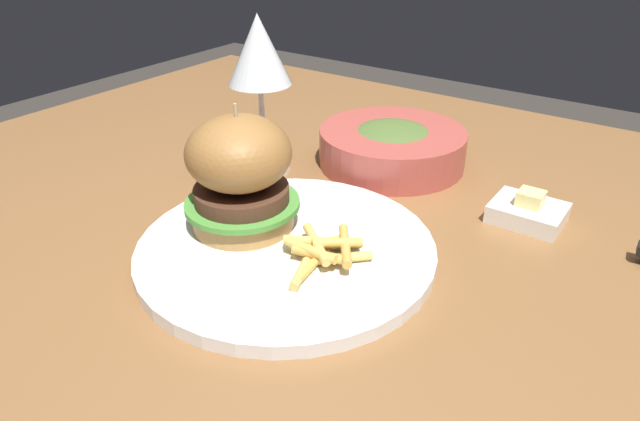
{
  "coord_description": "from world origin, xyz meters",
  "views": [
    {
      "loc": [
        0.29,
        -0.48,
        1.06
      ],
      "look_at": [
        0.01,
        -0.08,
        0.78
      ],
      "focal_mm": 32.0,
      "sensor_mm": 36.0,
      "label": 1
    }
  ],
  "objects_px": {
    "soup_bowl": "(392,146)",
    "burger_sandwich": "(240,173)",
    "wine_glass": "(259,54)",
    "butter_dish": "(528,211)",
    "main_plate": "(286,249)"
  },
  "relations": [
    {
      "from": "wine_glass",
      "to": "soup_bowl",
      "type": "distance_m",
      "value": 0.21
    },
    {
      "from": "burger_sandwich",
      "to": "wine_glass",
      "type": "bearing_deg",
      "value": 122.55
    },
    {
      "from": "main_plate",
      "to": "soup_bowl",
      "type": "bearing_deg",
      "value": 94.81
    },
    {
      "from": "butter_dish",
      "to": "soup_bowl",
      "type": "distance_m",
      "value": 0.2
    },
    {
      "from": "wine_glass",
      "to": "butter_dish",
      "type": "relative_size",
      "value": 2.59
    },
    {
      "from": "wine_glass",
      "to": "soup_bowl",
      "type": "xyz_separation_m",
      "value": [
        0.13,
        0.11,
        -0.12
      ]
    },
    {
      "from": "wine_glass",
      "to": "main_plate",
      "type": "bearing_deg",
      "value": -44.21
    },
    {
      "from": "main_plate",
      "to": "burger_sandwich",
      "type": "bearing_deg",
      "value": 175.94
    },
    {
      "from": "burger_sandwich",
      "to": "wine_glass",
      "type": "relative_size",
      "value": 0.66
    },
    {
      "from": "wine_glass",
      "to": "butter_dish",
      "type": "xyz_separation_m",
      "value": [
        0.32,
        0.06,
        -0.14
      ]
    },
    {
      "from": "soup_bowl",
      "to": "wine_glass",
      "type": "bearing_deg",
      "value": -139.21
    },
    {
      "from": "soup_bowl",
      "to": "burger_sandwich",
      "type": "bearing_deg",
      "value": -98.56
    },
    {
      "from": "wine_glass",
      "to": "soup_bowl",
      "type": "relative_size",
      "value": 1.03
    },
    {
      "from": "wine_glass",
      "to": "butter_dish",
      "type": "bearing_deg",
      "value": 10.86
    },
    {
      "from": "wine_glass",
      "to": "butter_dish",
      "type": "height_order",
      "value": "wine_glass"
    }
  ]
}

